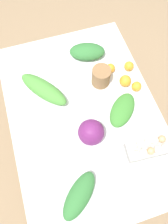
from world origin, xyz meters
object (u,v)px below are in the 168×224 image
Objects in this scene: greens_bunch_beet_tops at (87,52)px; orange_2 at (137,86)px; orange_0 at (125,81)px; greens_bunch_scallion at (44,89)px; paper_bag at (101,77)px; greens_bunch_kale at (79,195)px; greens_bunch_chard at (122,110)px; egg_carton at (148,148)px; cabbage_purple at (91,132)px; orange_3 at (110,68)px; orange_1 at (129,66)px.

greens_bunch_beet_tops is 0.43m from orange_2.
greens_bunch_scallion is at bearing -100.15° from orange_0.
greens_bunch_kale is (0.66, -0.35, -0.03)m from paper_bag.
paper_bag is 0.25m from orange_2.
paper_bag is 0.52× the size of greens_bunch_chard.
egg_carton is at bearing 40.86° from greens_bunch_scallion.
cabbage_purple is 0.51m from orange_3.
greens_bunch_scallion is (-0.39, -0.20, -0.03)m from cabbage_purple.
egg_carton is at bearing 8.92° from greens_bunch_beet_tops.
orange_1 is at bearing 79.92° from orange_3.
paper_bag is 2.05× the size of orange_2.
greens_bunch_chard is at bearing -7.05° from orange_3.
greens_bunch_scallion is 5.49× the size of orange_1.
egg_carton is at bearing 9.89° from greens_bunch_chard.
orange_1 is at bearing 101.14° from paper_bag.
egg_carton is 3.90× the size of orange_1.
egg_carton is at bearing -5.95° from orange_0.
egg_carton is at bearing 0.79° from orange_3.
greens_bunch_beet_tops is 0.35m from orange_0.
cabbage_purple is 2.33× the size of orange_1.
orange_0 is 1.20× the size of orange_3.
egg_carton is at bearing 11.04° from paper_bag.
cabbage_purple is at bearing -15.81° from greens_bunch_beet_tops.
greens_bunch_kale is at bearing 2.66° from greens_bunch_scallion.
orange_1 is at bearing 134.00° from cabbage_purple.
cabbage_purple is 0.40m from paper_bag.
greens_bunch_beet_tops is at bearing 103.18° from egg_carton.
cabbage_purple is 0.61× the size of greens_bunch_chard.
orange_3 is at bearing -100.08° from orange_1.
paper_bag reaches higher than orange_2.
greens_bunch_chard is at bearing -29.43° from orange_1.
orange_1 is (-0.04, 0.23, -0.03)m from paper_bag.
paper_bag is at bearing -167.74° from greens_bunch_chard.
cabbage_purple is at bearing -59.92° from orange_2.
orange_0 is at bearing 130.49° from cabbage_purple.
greens_bunch_scallion is (-0.57, -0.49, 0.00)m from egg_carton.
orange_3 is at bearing 95.05° from egg_carton.
orange_2 is 0.22m from orange_3.
orange_3 is at bearing -156.40° from orange_0.
paper_bag is 0.75m from greens_bunch_kale.
cabbage_purple is 0.27m from greens_bunch_chard.
greens_bunch_kale is at bearing -28.17° from paper_bag.
paper_bag is at bearing -78.86° from orange_1.
greens_bunch_chard is 0.20m from orange_2.
paper_bag is 0.23m from orange_1.
cabbage_purple reaches higher than orange_1.
paper_bag is at bearing 4.18° from greens_bunch_beet_tops.
orange_3 is at bearing 125.15° from paper_bag.
paper_bag is (-0.35, 0.19, -0.01)m from cabbage_purple.
orange_0 is 0.13m from orange_1.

